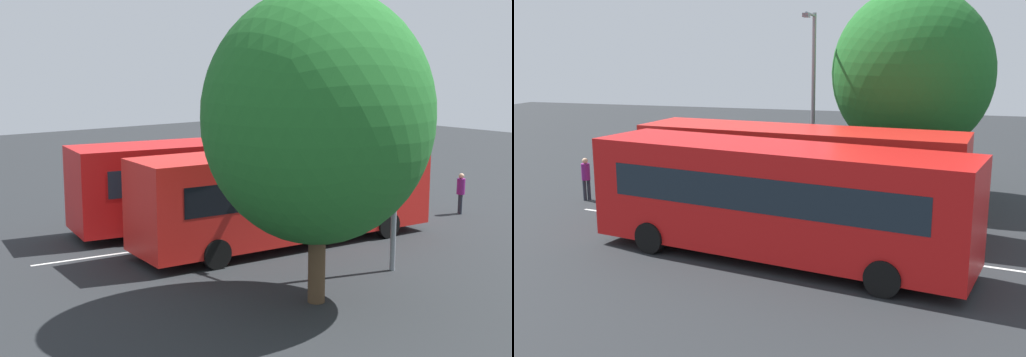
% 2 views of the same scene
% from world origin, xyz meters
% --- Properties ---
extents(ground_plane, '(74.04, 74.04, 0.00)m').
position_xyz_m(ground_plane, '(0.00, 0.00, 0.00)').
color(ground_plane, '#232628').
extents(bus_far_left, '(10.86, 3.56, 3.16)m').
position_xyz_m(bus_far_left, '(0.00, -1.67, 1.73)').
color(bus_far_left, red).
rests_on(bus_far_left, ground).
extents(bus_center_left, '(10.93, 4.48, 3.16)m').
position_xyz_m(bus_center_left, '(-0.26, 1.90, 1.73)').
color(bus_center_left, red).
rests_on(bus_center_left, ground).
extents(pedestrian, '(0.45, 0.45, 1.63)m').
position_xyz_m(pedestrian, '(8.41, -2.43, 0.96)').
color(pedestrian, '#232833').
rests_on(pedestrian, ground).
extents(street_lamp, '(0.33, 2.31, 6.97)m').
position_xyz_m(street_lamp, '(0.39, -5.62, 4.04)').
color(street_lamp, gray).
rests_on(street_lamp, ground).
extents(depot_tree, '(6.03, 5.43, 7.92)m').
position_xyz_m(depot_tree, '(-3.24, -6.47, 4.75)').
color(depot_tree, '#4C3823').
rests_on(depot_tree, ground).
extents(lane_stripe_outer_left, '(15.46, 2.56, 0.01)m').
position_xyz_m(lane_stripe_outer_left, '(0.00, 0.00, 0.00)').
color(lane_stripe_outer_left, silver).
rests_on(lane_stripe_outer_left, ground).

